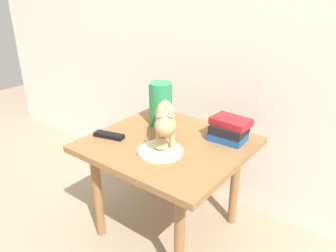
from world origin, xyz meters
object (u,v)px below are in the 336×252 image
side_table (168,154)px  tv_remote (109,135)px  plate (160,151)px  cat (165,118)px  green_vase (161,104)px  book_stack (229,129)px  bread_roll (160,144)px

side_table → tv_remote: (-0.25, -0.13, 0.08)m
plate → cat: 0.15m
side_table → green_vase: green_vase is taller
side_table → book_stack: bearing=40.7°
green_vase → tv_remote: green_vase is taller
cat → tv_remote: 0.31m
plate → tv_remote: size_ratio=1.34×
bread_roll → book_stack: (0.18, 0.28, 0.02)m
plate → green_vase: 0.33m
book_stack → tv_remote: bearing=-145.7°
side_table → bread_roll: (0.03, -0.10, 0.11)m
plate → green_vase: (-0.19, 0.25, 0.10)m
side_table → green_vase: size_ratio=3.17×
tv_remote → book_stack: bearing=19.3°
cat → green_vase: 0.24m
plate → tv_remote: bearing=-173.9°
bread_roll → tv_remote: bearing=-172.8°
side_table → bread_roll: bread_roll is taller
side_table → tv_remote: 0.30m
plate → tv_remote: (-0.29, -0.03, 0.00)m
bread_roll → book_stack: 0.34m
side_table → tv_remote: size_ratio=4.71×
green_vase → tv_remote: bearing=-109.3°
bread_roll → cat: 0.12m
book_stack → side_table: bearing=-139.3°
plate → bread_roll: (-0.00, 0.01, 0.03)m
cat → book_stack: bearing=46.8°
book_stack → green_vase: 0.38m
tv_remote → cat: bearing=5.8°
bread_roll → tv_remote: bread_roll is taller
green_vase → cat: bearing=-46.8°
side_table → bread_roll: 0.15m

